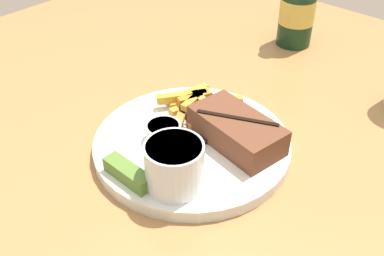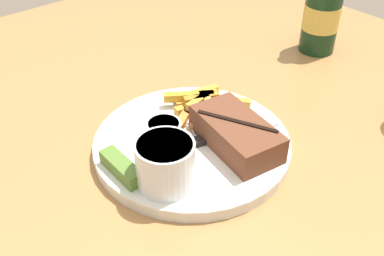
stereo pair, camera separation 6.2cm
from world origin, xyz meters
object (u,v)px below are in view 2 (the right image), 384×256
(steak_portion, at_px, (236,133))
(pickle_spear, at_px, (121,167))
(fork_utensil, at_px, (180,110))
(dipping_sauce_cup, at_px, (164,130))
(coleslaw_cup, at_px, (165,162))
(knife_utensil, at_px, (216,137))
(beer_bottle, at_px, (322,15))
(dinner_plate, at_px, (192,144))

(steak_portion, relative_size, pickle_spear, 1.95)
(steak_portion, bearing_deg, fork_utensil, -177.41)
(dipping_sauce_cup, bearing_deg, pickle_spear, -74.94)
(coleslaw_cup, relative_size, knife_utensil, 0.45)
(steak_portion, xyz_separation_m, beer_bottle, (-0.12, 0.35, 0.03))
(steak_portion, height_order, beer_bottle, beer_bottle)
(steak_portion, height_order, pickle_spear, steak_portion)
(steak_portion, height_order, coleslaw_cup, coleslaw_cup)
(dipping_sauce_cup, height_order, knife_utensil, dipping_sauce_cup)
(dipping_sauce_cup, distance_m, beer_bottle, 0.42)
(pickle_spear, xyz_separation_m, knife_utensil, (0.03, 0.14, -0.01))
(coleslaw_cup, distance_m, beer_bottle, 0.49)
(dinner_plate, xyz_separation_m, dipping_sauce_cup, (-0.03, -0.03, 0.02))
(pickle_spear, height_order, beer_bottle, beer_bottle)
(dipping_sauce_cup, relative_size, pickle_spear, 0.68)
(coleslaw_cup, relative_size, fork_utensil, 0.59)
(steak_portion, distance_m, coleslaw_cup, 0.12)
(dinner_plate, distance_m, coleslaw_cup, 0.10)
(dinner_plate, relative_size, steak_portion, 1.95)
(knife_utensil, bearing_deg, pickle_spear, -173.67)
(dipping_sauce_cup, distance_m, knife_utensil, 0.07)
(steak_portion, distance_m, pickle_spear, 0.16)
(knife_utensil, bearing_deg, beer_bottle, 31.76)
(coleslaw_cup, relative_size, dipping_sauce_cup, 1.48)
(steak_portion, distance_m, knife_utensil, 0.03)
(fork_utensil, bearing_deg, pickle_spear, -41.44)
(steak_portion, bearing_deg, pickle_spear, -109.72)
(steak_portion, distance_m, fork_utensil, 0.12)
(fork_utensil, bearing_deg, knife_utensil, 22.19)
(steak_portion, bearing_deg, dipping_sauce_cup, -140.21)
(beer_bottle, bearing_deg, pickle_spear, -82.33)
(pickle_spear, relative_size, knife_utensil, 0.45)
(dipping_sauce_cup, xyz_separation_m, pickle_spear, (0.02, -0.09, -0.00))
(pickle_spear, bearing_deg, knife_utensil, 79.18)
(coleslaw_cup, height_order, knife_utensil, coleslaw_cup)
(knife_utensil, relative_size, beer_bottle, 0.79)
(steak_portion, height_order, knife_utensil, steak_portion)
(coleslaw_cup, bearing_deg, dipping_sauce_cup, 143.69)
(pickle_spear, bearing_deg, steak_portion, 70.28)
(coleslaw_cup, height_order, pickle_spear, coleslaw_cup)
(coleslaw_cup, relative_size, beer_bottle, 0.36)
(pickle_spear, bearing_deg, coleslaw_cup, 33.39)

